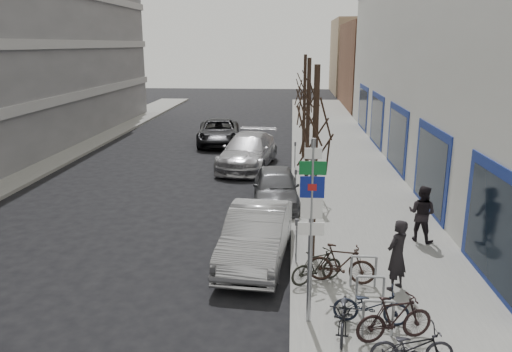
# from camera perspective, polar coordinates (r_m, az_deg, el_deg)

# --- Properties ---
(ground) EXTENTS (120.00, 120.00, 0.00)m
(ground) POSITION_cam_1_polar(r_m,az_deg,el_deg) (11.66, -6.41, -16.27)
(ground) COLOR black
(ground) RESTS_ON ground
(sidewalk_east) EXTENTS (5.00, 70.00, 0.15)m
(sidewalk_east) POSITION_cam_1_polar(r_m,az_deg,el_deg) (20.82, 10.97, -1.98)
(sidewalk_east) COLOR slate
(sidewalk_east) RESTS_ON ground
(brick_building_far) EXTENTS (12.00, 14.00, 8.00)m
(brick_building_far) POSITION_cam_1_polar(r_m,az_deg,el_deg) (51.05, 17.00, 11.97)
(brick_building_far) COLOR brown
(brick_building_far) RESTS_ON ground
(tan_building_far) EXTENTS (13.00, 12.00, 9.00)m
(tan_building_far) POSITION_cam_1_polar(r_m,az_deg,el_deg) (65.83, 14.61, 13.08)
(tan_building_far) COLOR #937A5B
(tan_building_far) RESTS_ON ground
(highway_sign_pole) EXTENTS (0.55, 0.10, 4.20)m
(highway_sign_pole) POSITION_cam_1_polar(r_m,az_deg,el_deg) (10.42, 6.32, -5.17)
(highway_sign_pole) COLOR gray
(highway_sign_pole) RESTS_ON ground
(bike_rack) EXTENTS (0.66, 2.26, 0.83)m
(bike_rack) POSITION_cam_1_polar(r_m,az_deg,el_deg) (11.84, 12.91, -12.42)
(bike_rack) COLOR gray
(bike_rack) RESTS_ON sidewalk_east
(tree_near) EXTENTS (1.80, 1.80, 5.50)m
(tree_near) POSITION_cam_1_polar(r_m,az_deg,el_deg) (13.45, 6.86, 6.60)
(tree_near) COLOR black
(tree_near) RESTS_ON ground
(tree_mid) EXTENTS (1.80, 1.80, 5.50)m
(tree_mid) POSITION_cam_1_polar(r_m,az_deg,el_deg) (19.90, 6.03, 9.28)
(tree_mid) COLOR black
(tree_mid) RESTS_ON ground
(tree_far) EXTENTS (1.80, 1.80, 5.50)m
(tree_far) POSITION_cam_1_polar(r_m,az_deg,el_deg) (26.37, 5.61, 10.64)
(tree_far) COLOR black
(tree_far) RESTS_ON ground
(meter_front) EXTENTS (0.10, 0.08, 1.27)m
(meter_front) POSITION_cam_1_polar(r_m,az_deg,el_deg) (13.78, 4.66, -6.90)
(meter_front) COLOR gray
(meter_front) RESTS_ON sidewalk_east
(meter_mid) EXTENTS (0.10, 0.08, 1.27)m
(meter_mid) POSITION_cam_1_polar(r_m,az_deg,el_deg) (18.99, 4.55, -0.75)
(meter_mid) COLOR gray
(meter_mid) RESTS_ON sidewalk_east
(meter_back) EXTENTS (0.10, 0.08, 1.27)m
(meter_back) POSITION_cam_1_polar(r_m,az_deg,el_deg) (24.34, 4.49, 2.73)
(meter_back) COLOR gray
(meter_back) RESTS_ON sidewalk_east
(bike_near_left) EXTENTS (0.70, 1.67, 0.99)m
(bike_near_left) POSITION_cam_1_polar(r_m,az_deg,el_deg) (10.84, 10.05, -15.05)
(bike_near_left) COLOR black
(bike_near_left) RESTS_ON sidewalk_east
(bike_near_right) EXTENTS (1.75, 0.96, 1.02)m
(bike_near_right) POSITION_cam_1_polar(r_m,az_deg,el_deg) (10.83, 15.57, -15.35)
(bike_near_right) COLOR black
(bike_near_right) RESTS_ON sidewalk_east
(bike_mid_curb) EXTENTS (1.66, 0.67, 0.99)m
(bike_mid_curb) POSITION_cam_1_polar(r_m,az_deg,el_deg) (11.31, 13.03, -13.90)
(bike_mid_curb) COLOR black
(bike_mid_curb) RESTS_ON sidewalk_east
(bike_mid_inner) EXTENTS (1.51, 1.12, 0.90)m
(bike_mid_inner) POSITION_cam_1_polar(r_m,az_deg,el_deg) (12.84, 6.96, -10.18)
(bike_mid_inner) COLOR black
(bike_mid_inner) RESTS_ON sidewalk_east
(bike_far_curb) EXTENTS (1.59, 0.57, 0.95)m
(bike_far_curb) POSITION_cam_1_polar(r_m,az_deg,el_deg) (10.20, 17.43, -17.77)
(bike_far_curb) COLOR black
(bike_far_curb) RESTS_ON sidewalk_east
(bike_far_inner) EXTENTS (1.78, 0.78, 1.05)m
(bike_far_inner) POSITION_cam_1_polar(r_m,az_deg,el_deg) (12.90, 9.71, -9.81)
(bike_far_inner) COLOR black
(bike_far_inner) RESTS_ON sidewalk_east
(parked_car_front) EXTENTS (2.02, 4.79, 1.54)m
(parked_car_front) POSITION_cam_1_polar(r_m,az_deg,el_deg) (14.22, 0.04, -6.77)
(parked_car_front) COLOR #9E9FA3
(parked_car_front) RESTS_ON ground
(parked_car_mid) EXTENTS (1.97, 4.36, 1.45)m
(parked_car_mid) POSITION_cam_1_polar(r_m,az_deg,el_deg) (19.04, 2.28, -1.26)
(parked_car_mid) COLOR #4B4C50
(parked_car_mid) RESTS_ON ground
(parked_car_back) EXTENTS (3.03, 5.97, 1.66)m
(parked_car_back) POSITION_cam_1_polar(r_m,az_deg,el_deg) (24.95, -0.93, 2.87)
(parked_car_back) COLOR #A6A5AA
(parked_car_back) RESTS_ON ground
(lane_car) EXTENTS (3.08, 5.65, 1.50)m
(lane_car) POSITION_cam_1_polar(r_m,az_deg,el_deg) (30.97, -4.29, 5.04)
(lane_car) COLOR black
(lane_car) RESTS_ON ground
(pedestrian_near) EXTENTS (0.77, 0.76, 1.80)m
(pedestrian_near) POSITION_cam_1_polar(r_m,az_deg,el_deg) (12.73, 15.81, -8.68)
(pedestrian_near) COLOR black
(pedestrian_near) RESTS_ON sidewalk_east
(pedestrian_far) EXTENTS (0.79, 0.73, 1.77)m
(pedestrian_far) POSITION_cam_1_polar(r_m,az_deg,el_deg) (16.01, 18.43, -4.04)
(pedestrian_far) COLOR black
(pedestrian_far) RESTS_ON sidewalk_east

